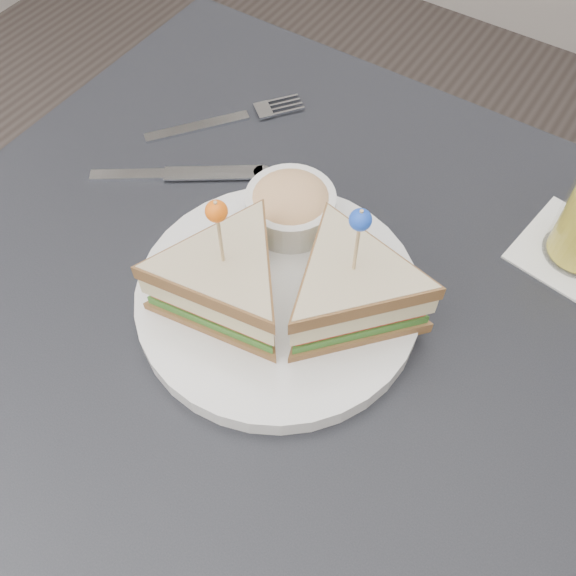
{
  "coord_description": "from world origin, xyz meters",
  "views": [
    {
      "loc": [
        0.19,
        -0.26,
        1.28
      ],
      "look_at": [
        0.01,
        0.01,
        0.8
      ],
      "focal_mm": 40.0,
      "sensor_mm": 36.0,
      "label": 1
    }
  ],
  "objects": [
    {
      "name": "plate_meal",
      "position": [
        0.0,
        0.02,
        0.79
      ],
      "size": [
        0.36,
        0.36,
        0.16
      ],
      "rotation": [
        0.0,
        0.0,
        -0.38
      ],
      "color": "white",
      "rests_on": "table"
    },
    {
      "name": "cutlery_knife",
      "position": [
        -0.2,
        0.1,
        0.75
      ],
      "size": [
        0.18,
        0.13,
        0.01
      ],
      "rotation": [
        0.0,
        0.0,
        -0.96
      ],
      "color": "white",
      "rests_on": "table"
    },
    {
      "name": "ground_plane",
      "position": [
        0.0,
        0.0,
        0.0
      ],
      "size": [
        3.5,
        3.5,
        0.0
      ],
      "primitive_type": "plane",
      "color": "#3F3833"
    },
    {
      "name": "table",
      "position": [
        0.0,
        0.0,
        0.67
      ],
      "size": [
        0.8,
        0.8,
        0.75
      ],
      "color": "black",
      "rests_on": "ground"
    },
    {
      "name": "cutlery_fork",
      "position": [
        -0.2,
        0.21,
        0.75
      ],
      "size": [
        0.14,
        0.17,
        0.01
      ],
      "rotation": [
        0.0,
        0.0,
        -0.65
      ],
      "color": "silver",
      "rests_on": "table"
    }
  ]
}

